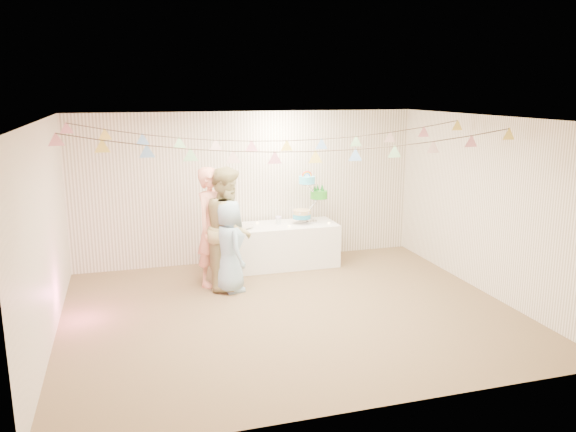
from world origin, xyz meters
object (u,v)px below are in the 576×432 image
object	(u,v)px
table	(280,245)
person_child	(230,246)
cake_stand	(310,197)
person_adult_b	(228,227)
person_adult_a	(213,227)

from	to	relation	value
table	person_child	distance (m)	1.46
cake_stand	person_child	xyz separation A→B (m)	(-1.59, -1.02, -0.48)
cake_stand	person_child	size ratio (longest dim) A/B	0.60
person_adult_b	cake_stand	bearing A→B (deg)	-48.13
table	person_adult_a	bearing A→B (deg)	-153.83
person_child	table	bearing A→B (deg)	-57.11
person_adult_a	person_adult_b	size ratio (longest dim) A/B	0.99
table	person_adult_b	size ratio (longest dim) A/B	1.04
cake_stand	person_adult_b	distance (m)	1.77
cake_stand	person_adult_b	world-z (taller)	person_adult_b
table	person_child	bearing A→B (deg)	-136.90
person_adult_a	person_adult_b	xyz separation A→B (m)	(0.21, -0.15, 0.01)
person_adult_a	person_child	distance (m)	0.47
person_child	person_adult_a	bearing A→B (deg)	16.89
table	person_child	size ratio (longest dim) A/B	1.40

